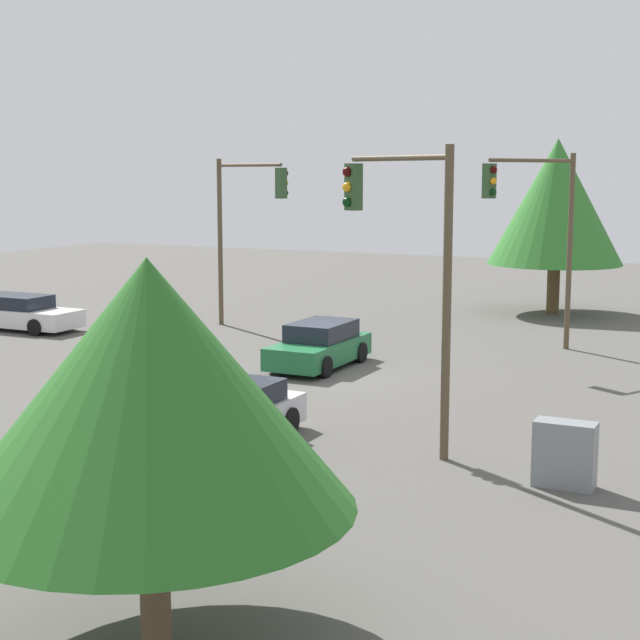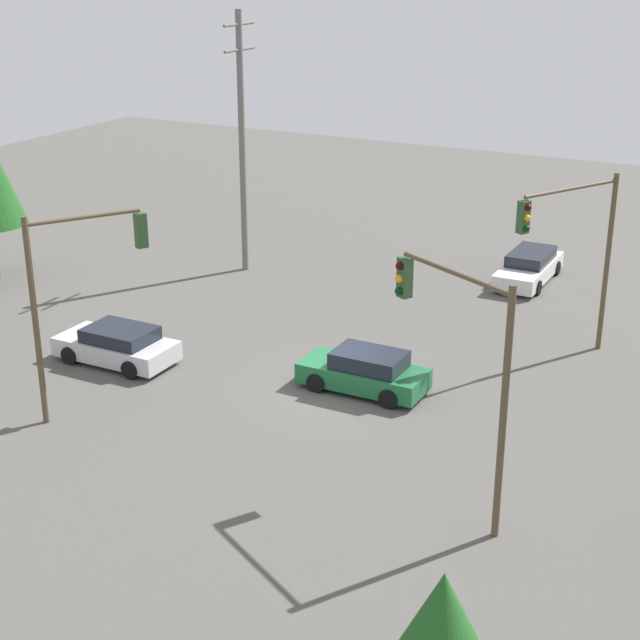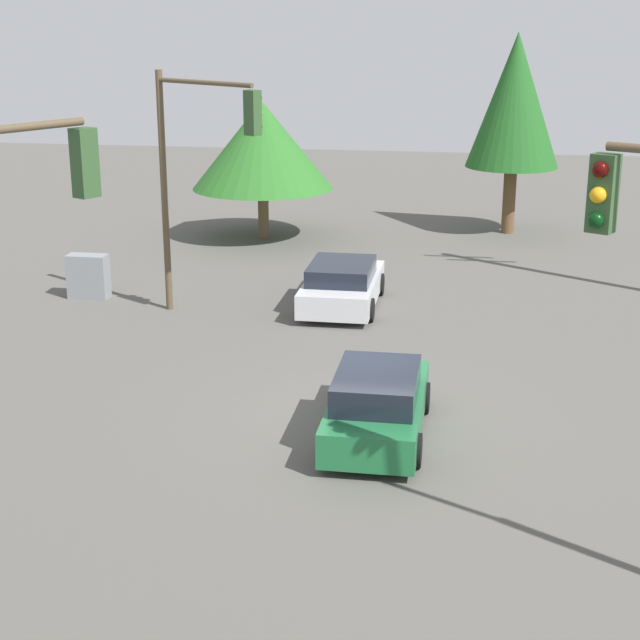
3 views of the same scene
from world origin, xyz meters
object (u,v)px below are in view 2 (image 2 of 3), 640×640
object	(u,v)px
sedan_white	(529,267)
traffic_signal_cross	(576,238)
traffic_signal_main	(462,348)
sedan_green	(365,372)
sedan_silver	(117,345)
traffic_signal_aux	(78,278)

from	to	relation	value
sedan_white	traffic_signal_cross	xyz separation A→B (m)	(7.67, 3.57, 3.74)
traffic_signal_cross	traffic_signal_main	bearing A→B (deg)	28.18
sedan_green	sedan_silver	xyz separation A→B (m)	(1.87, -8.48, -0.03)
traffic_signal_main	traffic_signal_cross	bearing A→B (deg)	-61.65
sedan_silver	traffic_signal_cross	world-z (taller)	traffic_signal_cross
sedan_white	traffic_signal_main	xyz separation A→B (m)	(18.54, 3.54, 3.78)
sedan_silver	traffic_signal_aux	world-z (taller)	traffic_signal_aux
sedan_green	sedan_white	bearing A→B (deg)	-6.36
traffic_signal_aux	traffic_signal_main	bearing A→B (deg)	-57.88
sedan_silver	traffic_signal_main	distance (m)	14.44
traffic_signal_cross	sedan_green	bearing A→B (deg)	-13.97
sedan_green	traffic_signal_cross	size ratio (longest dim) A/B	0.65
sedan_green	traffic_signal_cross	distance (m)	8.36
sedan_white	traffic_signal_aux	size ratio (longest dim) A/B	0.75
traffic_signal_cross	traffic_signal_aux	world-z (taller)	traffic_signal_aux
traffic_signal_aux	sedan_silver	bearing A→B (deg)	57.94
sedan_silver	traffic_signal_aux	size ratio (longest dim) A/B	0.65
sedan_green	traffic_signal_cross	world-z (taller)	traffic_signal_cross
sedan_green	traffic_signal_aux	size ratio (longest dim) A/B	0.64
traffic_signal_main	traffic_signal_cross	size ratio (longest dim) A/B	1.02
sedan_silver	traffic_signal_cross	bearing A→B (deg)	-61.27
traffic_signal_main	traffic_signal_aux	xyz separation A→B (m)	(0.02, -11.81, -0.07)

